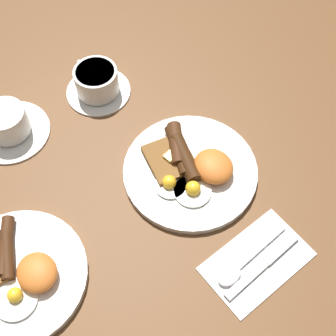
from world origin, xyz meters
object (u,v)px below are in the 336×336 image
at_px(breakfast_plate_near, 190,168).
at_px(teacup_near, 97,83).
at_px(breakfast_plate_far, 17,274).
at_px(knife, 266,262).
at_px(spoon, 237,269).
at_px(teacup_far, 7,125).

distance_m(breakfast_plate_near, teacup_near, 0.28).
height_order(breakfast_plate_far, knife, breakfast_plate_far).
xyz_separation_m(breakfast_plate_near, teacup_near, (0.28, 0.04, 0.01)).
bearing_deg(teacup_near, breakfast_plate_near, -171.25).
bearing_deg(spoon, knife, 153.75).
height_order(teacup_near, knife, teacup_near).
relative_size(breakfast_plate_far, spoon, 1.48).
bearing_deg(teacup_near, breakfast_plate_far, 131.05).
bearing_deg(teacup_far, teacup_near, -92.32).
xyz_separation_m(breakfast_plate_near, breakfast_plate_far, (-0.00, 0.37, -0.00)).
bearing_deg(knife, teacup_far, -70.20).
xyz_separation_m(breakfast_plate_near, spoon, (-0.21, 0.05, -0.01)).
relative_size(teacup_far, spoon, 0.98).
distance_m(breakfast_plate_near, breakfast_plate_far, 0.37).
relative_size(teacup_far, knife, 0.93).
distance_m(breakfast_plate_far, spoon, 0.38).
xyz_separation_m(breakfast_plate_far, spoon, (-0.21, -0.32, -0.00)).
height_order(knife, spoon, spoon).
bearing_deg(breakfast_plate_far, spoon, -123.18).
relative_size(breakfast_plate_near, teacup_near, 1.86).
distance_m(breakfast_plate_far, teacup_far, 0.31).
bearing_deg(breakfast_plate_far, breakfast_plate_near, -89.65).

